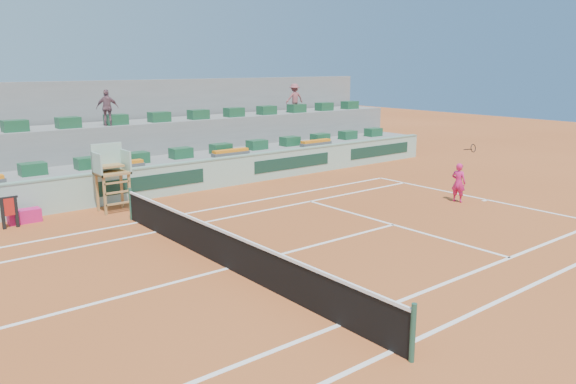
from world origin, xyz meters
name	(u,v)px	position (x,y,z in m)	size (l,w,h in m)	color
ground	(228,268)	(0.00, 0.00, 0.00)	(90.00, 90.00, 0.00)	#A1491F
seating_tier_lower	(81,180)	(0.00, 10.70, 0.60)	(36.00, 4.00, 1.20)	gray
seating_tier_upper	(67,158)	(0.00, 12.30, 1.30)	(36.00, 2.40, 2.60)	gray
stadium_back_wall	(53,133)	(0.00, 13.90, 2.20)	(36.00, 0.40, 4.40)	gray
player_bag	(24,216)	(-2.90, 7.82, 0.22)	(1.00, 0.45, 0.45)	#D91C6A
spectator_mid	(107,108)	(1.57, 11.46, 3.35)	(0.88, 0.37, 1.50)	#774F5B
spectator_right	(294,98)	(11.91, 11.77, 3.36)	(0.98, 0.56, 1.52)	#90484C
court_lines	(228,268)	(0.00, 0.00, 0.01)	(23.89, 11.09, 0.01)	white
tennis_net	(227,249)	(0.00, 0.00, 0.53)	(0.10, 11.97, 1.10)	black
advertising_hoarding	(103,189)	(0.02, 8.50, 0.63)	(36.00, 0.34, 1.26)	#97BEAD
umpire_chair	(111,168)	(0.00, 7.50, 1.54)	(1.10, 0.90, 2.40)	olive
seat_row_lower	(88,163)	(0.00, 9.80, 1.42)	(32.90, 0.60, 0.44)	#1A4F2F
seat_row_upper	(68,123)	(0.00, 11.70, 2.82)	(32.90, 0.60, 0.44)	#1A4F2F
flower_planters	(54,173)	(-1.50, 9.00, 1.33)	(26.80, 0.36, 0.28)	#4F4F4F
towel_rack	(9,210)	(-3.41, 7.43, 0.60)	(0.58, 0.10, 1.03)	black
tennis_player	(459,182)	(10.73, 0.56, 0.76)	(0.46, 0.86, 2.28)	#D91C6A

